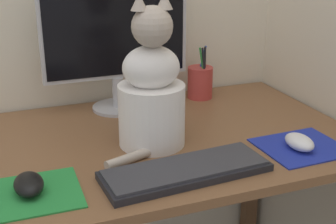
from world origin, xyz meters
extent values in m
cube|color=brown|center=(0.00, 0.00, 0.70)|extent=(1.14, 0.72, 0.02)
cube|color=brown|center=(0.53, 0.32, 0.34)|extent=(0.05, 0.05, 0.69)
cylinder|color=#B2B2B7|center=(-0.03, 0.26, 0.72)|extent=(0.17, 0.17, 0.01)
cylinder|color=#B2B2B7|center=(-0.03, 0.26, 0.77)|extent=(0.04, 0.04, 0.10)
cube|color=#B2B2B7|center=(-0.03, 0.26, 0.98)|extent=(0.47, 0.02, 0.32)
cube|color=black|center=(-0.03, 0.25, 0.98)|extent=(0.44, 0.00, 0.29)
cube|color=black|center=(0.00, -0.24, 0.72)|extent=(0.41, 0.17, 0.02)
cube|color=#333338|center=(0.00, -0.24, 0.73)|extent=(0.40, 0.15, 0.01)
cube|color=#238438|center=(-0.35, -0.20, 0.71)|extent=(0.22, 0.19, 0.00)
cube|color=#1E2D9E|center=(0.35, -0.21, 0.71)|extent=(0.23, 0.20, 0.00)
ellipsoid|color=black|center=(-0.36, -0.19, 0.74)|extent=(0.06, 0.10, 0.04)
ellipsoid|color=white|center=(0.33, -0.22, 0.74)|extent=(0.06, 0.10, 0.04)
cylinder|color=white|center=(-0.02, -0.04, 0.80)|extent=(0.18, 0.18, 0.17)
ellipsoid|color=white|center=(-0.02, -0.04, 0.93)|extent=(0.15, 0.13, 0.12)
sphere|color=#B2A393|center=(-0.02, -0.05, 1.03)|extent=(0.11, 0.11, 0.11)
cone|color=#B2A393|center=(-0.05, -0.05, 1.10)|extent=(0.04, 0.04, 0.04)
cone|color=#B2A393|center=(0.02, -0.05, 1.10)|extent=(0.04, 0.04, 0.04)
cylinder|color=#B2A393|center=(-0.06, -0.11, 0.72)|extent=(0.23, 0.10, 0.03)
cylinder|color=#B23833|center=(0.27, 0.27, 0.77)|extent=(0.09, 0.09, 0.11)
cylinder|color=black|center=(0.28, 0.26, 0.83)|extent=(0.01, 0.02, 0.14)
cylinder|color=black|center=(0.27, 0.25, 0.83)|extent=(0.02, 0.01, 0.14)
cylinder|color=#1E47B2|center=(0.28, 0.28, 0.83)|extent=(0.03, 0.02, 0.14)
cylinder|color=green|center=(0.27, 0.25, 0.83)|extent=(0.03, 0.01, 0.14)
camera|label=1|loc=(-0.39, -1.15, 1.25)|focal=50.00mm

